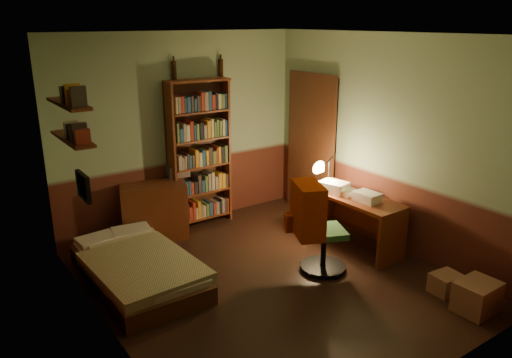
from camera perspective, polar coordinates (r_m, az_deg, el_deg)
floor at (r=5.61m, az=1.50°, el=-11.51°), size 3.50×4.00×0.02m
ceiling at (r=4.89m, az=1.75°, el=16.32°), size 3.50×4.00×0.02m
wall_back at (r=6.77m, az=-8.62°, el=5.35°), size 3.50×0.02×2.60m
wall_left at (r=4.34m, az=-17.44°, el=-2.39°), size 0.02×4.00×2.60m
wall_right at (r=6.27m, az=14.67°, el=3.99°), size 0.02×4.00×2.60m
wall_front at (r=3.78m, az=20.19°, el=-5.71°), size 3.50×0.02×2.60m
doorway at (r=7.20m, az=6.45°, el=3.74°), size 0.06×0.90×2.00m
door_trim at (r=7.18m, az=6.24°, el=3.70°), size 0.02×0.98×2.08m
bed at (r=5.59m, az=-13.42°, el=-8.98°), size 0.95×1.76×0.52m
dresser at (r=6.60m, az=-11.51°, el=-3.59°), size 0.92×0.67×0.73m
mini_stereo at (r=6.73m, az=-8.96°, el=0.95°), size 0.30×0.25×0.15m
bookshelf at (r=6.78m, az=-6.45°, el=2.86°), size 0.88×0.34×2.00m
bottle_left at (r=6.56m, az=-9.36°, el=12.15°), size 0.08×0.08×0.24m
bottle_right at (r=6.89m, az=-4.03°, el=12.58°), size 0.07×0.07×0.23m
desk at (r=6.34m, az=11.20°, el=-4.83°), size 0.54×1.25×0.66m
paper_stack at (r=6.33m, az=8.89°, el=-0.89°), size 0.32×0.38×0.13m
desk_lamp at (r=6.43m, az=8.35°, el=1.85°), size 0.25×0.25×0.65m
office_chair at (r=5.61m, az=7.86°, el=-5.05°), size 0.73×0.69×1.14m
red_jacket at (r=5.66m, az=8.16°, el=4.39°), size 0.42×0.56×0.59m
wall_shelf_lower at (r=5.31m, az=-20.25°, el=4.34°), size 0.20×0.90×0.03m
wall_shelf_upper at (r=5.24m, az=-20.66°, el=8.05°), size 0.20×0.90×0.03m
framed_picture at (r=4.91m, az=-19.14°, el=-0.83°), size 0.04×0.32×0.26m
cardboard_box_a at (r=5.45m, az=23.93°, el=-12.18°), size 0.42×0.34×0.31m
cardboard_box_b at (r=5.68m, az=20.86°, el=-11.07°), size 0.32×0.27×0.21m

